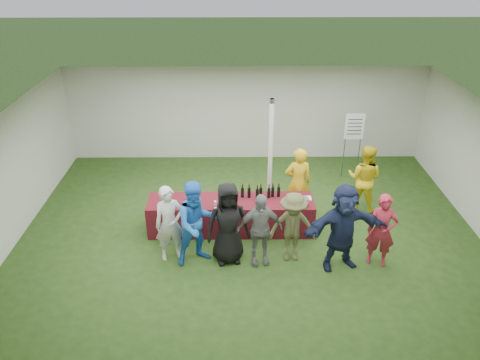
{
  "coord_description": "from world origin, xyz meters",
  "views": [
    {
      "loc": [
        -0.29,
        -8.55,
        5.87
      ],
      "look_at": [
        -0.21,
        0.18,
        1.25
      ],
      "focal_mm": 35.0,
      "sensor_mm": 36.0,
      "label": 1
    }
  ],
  "objects_px": {
    "customer_1": "(197,223)",
    "customer_4": "(293,227)",
    "staff_back": "(364,178)",
    "customer_0": "(170,224)",
    "serving_table": "(231,215)",
    "dump_bucket": "(303,202)",
    "customer_6": "(382,231)",
    "customer_5": "(343,227)",
    "wine_list_sign": "(354,131)",
    "customer_3": "(259,229)",
    "customer_2": "(228,223)",
    "staff_pourer": "(298,182)"
  },
  "relations": [
    {
      "from": "dump_bucket",
      "to": "wine_list_sign",
      "type": "bearing_deg",
      "value": 59.32
    },
    {
      "from": "customer_2",
      "to": "customer_4",
      "type": "xyz_separation_m",
      "value": [
        1.27,
        0.02,
        -0.11
      ]
    },
    {
      "from": "staff_pourer",
      "to": "customer_1",
      "type": "distance_m",
      "value": 2.78
    },
    {
      "from": "customer_5",
      "to": "staff_back",
      "type": "bearing_deg",
      "value": 52.96
    },
    {
      "from": "customer_1",
      "to": "customer_6",
      "type": "xyz_separation_m",
      "value": [
        3.58,
        -0.12,
        -0.12
      ]
    },
    {
      "from": "customer_1",
      "to": "customer_4",
      "type": "height_order",
      "value": "customer_1"
    },
    {
      "from": "staff_pourer",
      "to": "serving_table",
      "type": "bearing_deg",
      "value": 16.74
    },
    {
      "from": "dump_bucket",
      "to": "customer_3",
      "type": "distance_m",
      "value": 1.36
    },
    {
      "from": "staff_back",
      "to": "customer_5",
      "type": "bearing_deg",
      "value": 94.99
    },
    {
      "from": "customer_4",
      "to": "customer_6",
      "type": "xyz_separation_m",
      "value": [
        1.71,
        -0.16,
        0.02
      ]
    },
    {
      "from": "customer_5",
      "to": "wine_list_sign",
      "type": "bearing_deg",
      "value": 61.62
    },
    {
      "from": "customer_4",
      "to": "customer_3",
      "type": "bearing_deg",
      "value": -171.61
    },
    {
      "from": "dump_bucket",
      "to": "wine_list_sign",
      "type": "relative_size",
      "value": 0.12
    },
    {
      "from": "wine_list_sign",
      "to": "customer_4",
      "type": "relative_size",
      "value": 1.2
    },
    {
      "from": "staff_pourer",
      "to": "customer_4",
      "type": "bearing_deg",
      "value": 74.09
    },
    {
      "from": "staff_back",
      "to": "customer_6",
      "type": "relative_size",
      "value": 1.07
    },
    {
      "from": "staff_back",
      "to": "customer_2",
      "type": "relative_size",
      "value": 0.95
    },
    {
      "from": "staff_back",
      "to": "customer_0",
      "type": "xyz_separation_m",
      "value": [
        -4.3,
        -1.85,
        -0.02
      ]
    },
    {
      "from": "wine_list_sign",
      "to": "customer_4",
      "type": "xyz_separation_m",
      "value": [
        -1.96,
        -3.61,
        -0.56
      ]
    },
    {
      "from": "customer_3",
      "to": "customer_5",
      "type": "xyz_separation_m",
      "value": [
        1.58,
        -0.14,
        0.13
      ]
    },
    {
      "from": "serving_table",
      "to": "customer_6",
      "type": "relative_size",
      "value": 2.34
    },
    {
      "from": "serving_table",
      "to": "dump_bucket",
      "type": "height_order",
      "value": "dump_bucket"
    },
    {
      "from": "wine_list_sign",
      "to": "customer_1",
      "type": "height_order",
      "value": "wine_list_sign"
    },
    {
      "from": "staff_back",
      "to": "customer_4",
      "type": "bearing_deg",
      "value": 74.51
    },
    {
      "from": "staff_back",
      "to": "customer_3",
      "type": "height_order",
      "value": "staff_back"
    },
    {
      "from": "customer_1",
      "to": "customer_6",
      "type": "distance_m",
      "value": 3.59
    },
    {
      "from": "staff_back",
      "to": "customer_2",
      "type": "xyz_separation_m",
      "value": [
        -3.15,
        -1.95,
        0.04
      ]
    },
    {
      "from": "staff_pourer",
      "to": "customer_1",
      "type": "height_order",
      "value": "customer_1"
    },
    {
      "from": "customer_1",
      "to": "serving_table",
      "type": "bearing_deg",
      "value": 35.32
    },
    {
      "from": "customer_1",
      "to": "customer_2",
      "type": "distance_m",
      "value": 0.6
    },
    {
      "from": "customer_3",
      "to": "wine_list_sign",
      "type": "bearing_deg",
      "value": 46.48
    },
    {
      "from": "dump_bucket",
      "to": "staff_pourer",
      "type": "bearing_deg",
      "value": 91.33
    },
    {
      "from": "staff_pourer",
      "to": "customer_5",
      "type": "relative_size",
      "value": 0.93
    },
    {
      "from": "staff_back",
      "to": "dump_bucket",
      "type": "bearing_deg",
      "value": 63.61
    },
    {
      "from": "dump_bucket",
      "to": "customer_6",
      "type": "bearing_deg",
      "value": -35.71
    },
    {
      "from": "serving_table",
      "to": "customer_1",
      "type": "xyz_separation_m",
      "value": [
        -0.65,
        -1.1,
        0.51
      ]
    },
    {
      "from": "customer_5",
      "to": "customer_4",
      "type": "bearing_deg",
      "value": 152.53
    },
    {
      "from": "dump_bucket",
      "to": "customer_5",
      "type": "bearing_deg",
      "value": -60.47
    },
    {
      "from": "dump_bucket",
      "to": "customer_1",
      "type": "bearing_deg",
      "value": -158.14
    },
    {
      "from": "customer_0",
      "to": "staff_back",
      "type": "bearing_deg",
      "value": 3.46
    },
    {
      "from": "customer_0",
      "to": "customer_5",
      "type": "relative_size",
      "value": 0.89
    },
    {
      "from": "staff_back",
      "to": "serving_table",
      "type": "bearing_deg",
      "value": 44.33
    },
    {
      "from": "staff_back",
      "to": "customer_3",
      "type": "relative_size",
      "value": 1.06
    },
    {
      "from": "customer_3",
      "to": "customer_5",
      "type": "distance_m",
      "value": 1.59
    },
    {
      "from": "serving_table",
      "to": "customer_0",
      "type": "relative_size",
      "value": 2.24
    },
    {
      "from": "customer_1",
      "to": "customer_4",
      "type": "distance_m",
      "value": 1.88
    },
    {
      "from": "serving_table",
      "to": "customer_2",
      "type": "xyz_separation_m",
      "value": [
        -0.04,
        -1.08,
        0.49
      ]
    },
    {
      "from": "wine_list_sign",
      "to": "customer_4",
      "type": "distance_m",
      "value": 4.15
    },
    {
      "from": "serving_table",
      "to": "customer_6",
      "type": "height_order",
      "value": "customer_6"
    },
    {
      "from": "customer_0",
      "to": "customer_6",
      "type": "height_order",
      "value": "customer_0"
    }
  ]
}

